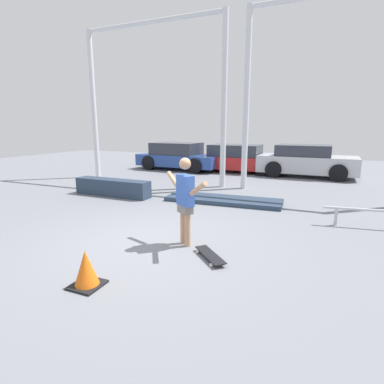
% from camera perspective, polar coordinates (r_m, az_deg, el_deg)
% --- Properties ---
extents(ground_plane, '(36.00, 36.00, 0.00)m').
position_cam_1_polar(ground_plane, '(5.80, -7.58, -9.41)').
color(ground_plane, slate).
extents(skateboarder, '(1.14, 0.88, 1.61)m').
position_cam_1_polar(skateboarder, '(5.36, -1.30, -0.98)').
color(skateboarder, tan).
rests_on(skateboarder, ground_plane).
extents(skateboard, '(0.71, 0.72, 0.08)m').
position_cam_1_polar(skateboard, '(5.05, 3.46, -11.89)').
color(skateboard, black).
rests_on(skateboard, ground_plane).
extents(grind_box, '(2.58, 0.54, 0.53)m').
position_cam_1_polar(grind_box, '(9.82, -14.89, 0.84)').
color(grind_box, '#28384C').
rests_on(grind_box, ground_plane).
extents(manual_pad, '(3.37, 1.15, 0.12)m').
position_cam_1_polar(manual_pad, '(8.76, 5.95, -1.52)').
color(manual_pad, '#28384C').
rests_on(manual_pad, ground_plane).
extents(canopy_support_left, '(5.87, 0.20, 5.96)m').
position_cam_1_polar(canopy_support_left, '(12.08, -7.58, 19.35)').
color(canopy_support_left, silver).
rests_on(canopy_support_left, ground_plane).
extents(canopy_support_right, '(5.87, 0.20, 5.96)m').
position_cam_1_polar(canopy_support_right, '(10.50, 26.68, 19.34)').
color(canopy_support_right, silver).
rests_on(canopy_support_right, ground_plane).
extents(parked_car_blue, '(4.45, 2.18, 1.37)m').
position_cam_1_polar(parked_car_blue, '(15.50, -2.61, 6.75)').
color(parked_car_blue, '#284793').
rests_on(parked_car_blue, ground_plane).
extents(parked_car_red, '(4.38, 2.01, 1.31)m').
position_cam_1_polar(parked_car_red, '(14.87, 8.65, 6.27)').
color(parked_car_red, red).
rests_on(parked_car_red, ground_plane).
extents(parked_car_silver, '(4.17, 2.09, 1.39)m').
position_cam_1_polar(parked_car_silver, '(14.17, 20.86, 5.53)').
color(parked_car_silver, '#B7BABF').
rests_on(parked_car_silver, ground_plane).
extents(traffic_cone, '(0.41, 0.41, 0.51)m').
position_cam_1_polar(traffic_cone, '(4.41, -19.53, -13.68)').
color(traffic_cone, black).
rests_on(traffic_cone, ground_plane).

